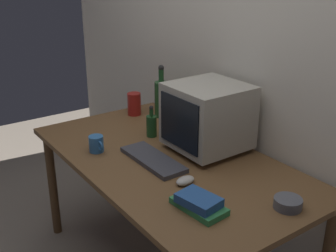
{
  "coord_description": "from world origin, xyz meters",
  "views": [
    {
      "loc": [
        1.65,
        -1.17,
        1.73
      ],
      "look_at": [
        0.0,
        0.0,
        0.93
      ],
      "focal_mm": 45.13,
      "sensor_mm": 36.0,
      "label": 1
    }
  ],
  "objects_px": {
    "computer_mouse": "(185,181)",
    "metal_canister": "(134,104)",
    "keyboard": "(153,159)",
    "cd_spindle": "(288,203)",
    "book_stack": "(199,203)",
    "mug": "(97,144)",
    "crt_monitor": "(207,117)",
    "bottle_tall": "(161,98)",
    "bottle_short": "(152,125)"
  },
  "relations": [
    {
      "from": "computer_mouse",
      "to": "metal_canister",
      "type": "distance_m",
      "value": 1.0
    },
    {
      "from": "computer_mouse",
      "to": "cd_spindle",
      "type": "distance_m",
      "value": 0.47
    },
    {
      "from": "keyboard",
      "to": "metal_canister",
      "type": "distance_m",
      "value": 0.73
    },
    {
      "from": "crt_monitor",
      "to": "book_stack",
      "type": "xyz_separation_m",
      "value": [
        0.44,
        -0.42,
        -0.16
      ]
    },
    {
      "from": "keyboard",
      "to": "book_stack",
      "type": "relative_size",
      "value": 1.69
    },
    {
      "from": "bottle_short",
      "to": "cd_spindle",
      "type": "bearing_deg",
      "value": 2.34
    },
    {
      "from": "crt_monitor",
      "to": "metal_canister",
      "type": "distance_m",
      "value": 0.73
    },
    {
      "from": "mug",
      "to": "metal_canister",
      "type": "relative_size",
      "value": 0.8
    },
    {
      "from": "computer_mouse",
      "to": "mug",
      "type": "relative_size",
      "value": 0.83
    },
    {
      "from": "keyboard",
      "to": "metal_canister",
      "type": "relative_size",
      "value": 2.8
    },
    {
      "from": "book_stack",
      "to": "metal_canister",
      "type": "distance_m",
      "value": 1.22
    },
    {
      "from": "bottle_short",
      "to": "metal_canister",
      "type": "height_order",
      "value": "bottle_short"
    },
    {
      "from": "crt_monitor",
      "to": "metal_canister",
      "type": "xyz_separation_m",
      "value": [
        -0.72,
        -0.03,
        -0.12
      ]
    },
    {
      "from": "keyboard",
      "to": "cd_spindle",
      "type": "bearing_deg",
      "value": 17.94
    },
    {
      "from": "keyboard",
      "to": "computer_mouse",
      "type": "distance_m",
      "value": 0.28
    },
    {
      "from": "metal_canister",
      "to": "cd_spindle",
      "type": "bearing_deg",
      "value": -2.94
    },
    {
      "from": "keyboard",
      "to": "computer_mouse",
      "type": "bearing_deg",
      "value": -1.08
    },
    {
      "from": "keyboard",
      "to": "bottle_short",
      "type": "distance_m",
      "value": 0.35
    },
    {
      "from": "keyboard",
      "to": "computer_mouse",
      "type": "relative_size",
      "value": 4.2
    },
    {
      "from": "book_stack",
      "to": "cd_spindle",
      "type": "distance_m",
      "value": 0.38
    },
    {
      "from": "crt_monitor",
      "to": "mug",
      "type": "bearing_deg",
      "value": -122.83
    },
    {
      "from": "keyboard",
      "to": "book_stack",
      "type": "distance_m",
      "value": 0.5
    },
    {
      "from": "bottle_tall",
      "to": "cd_spindle",
      "type": "distance_m",
      "value": 1.25
    },
    {
      "from": "book_stack",
      "to": "metal_canister",
      "type": "height_order",
      "value": "metal_canister"
    },
    {
      "from": "crt_monitor",
      "to": "keyboard",
      "type": "relative_size",
      "value": 0.93
    },
    {
      "from": "bottle_tall",
      "to": "mug",
      "type": "relative_size",
      "value": 2.93
    },
    {
      "from": "crt_monitor",
      "to": "bottle_tall",
      "type": "bearing_deg",
      "value": 170.46
    },
    {
      "from": "crt_monitor",
      "to": "cd_spindle",
      "type": "xyz_separation_m",
      "value": [
        0.65,
        -0.1,
        -0.17
      ]
    },
    {
      "from": "computer_mouse",
      "to": "book_stack",
      "type": "distance_m",
      "value": 0.22
    },
    {
      "from": "book_stack",
      "to": "metal_canister",
      "type": "relative_size",
      "value": 1.66
    },
    {
      "from": "bottle_tall",
      "to": "metal_canister",
      "type": "relative_size",
      "value": 2.34
    },
    {
      "from": "keyboard",
      "to": "cd_spindle",
      "type": "xyz_separation_m",
      "value": [
        0.7,
        0.22,
        0.01
      ]
    },
    {
      "from": "bottle_tall",
      "to": "book_stack",
      "type": "bearing_deg",
      "value": -26.67
    },
    {
      "from": "book_stack",
      "to": "cd_spindle",
      "type": "height_order",
      "value": "book_stack"
    },
    {
      "from": "crt_monitor",
      "to": "book_stack",
      "type": "bearing_deg",
      "value": -43.23
    },
    {
      "from": "keyboard",
      "to": "mug",
      "type": "xyz_separation_m",
      "value": [
        -0.28,
        -0.18,
        0.03
      ]
    },
    {
      "from": "bottle_tall",
      "to": "bottle_short",
      "type": "bearing_deg",
      "value": -44.26
    },
    {
      "from": "computer_mouse",
      "to": "cd_spindle",
      "type": "bearing_deg",
      "value": 23.89
    },
    {
      "from": "computer_mouse",
      "to": "bottle_short",
      "type": "relative_size",
      "value": 0.52
    },
    {
      "from": "keyboard",
      "to": "metal_canister",
      "type": "bearing_deg",
      "value": 156.58
    },
    {
      "from": "book_stack",
      "to": "keyboard",
      "type": "bearing_deg",
      "value": 169.29
    },
    {
      "from": "book_stack",
      "to": "mug",
      "type": "xyz_separation_m",
      "value": [
        -0.77,
        -0.09,
        0.01
      ]
    },
    {
      "from": "metal_canister",
      "to": "crt_monitor",
      "type": "bearing_deg",
      "value": 2.46
    },
    {
      "from": "bottle_tall",
      "to": "cd_spindle",
      "type": "bearing_deg",
      "value": -9.17
    },
    {
      "from": "bottle_tall",
      "to": "bottle_short",
      "type": "distance_m",
      "value": 0.35
    },
    {
      "from": "crt_monitor",
      "to": "mug",
      "type": "distance_m",
      "value": 0.62
    },
    {
      "from": "crt_monitor",
      "to": "mug",
      "type": "relative_size",
      "value": 3.24
    },
    {
      "from": "crt_monitor",
      "to": "book_stack",
      "type": "distance_m",
      "value": 0.63
    },
    {
      "from": "computer_mouse",
      "to": "book_stack",
      "type": "relative_size",
      "value": 0.4
    },
    {
      "from": "keyboard",
      "to": "bottle_tall",
      "type": "distance_m",
      "value": 0.69
    }
  ]
}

